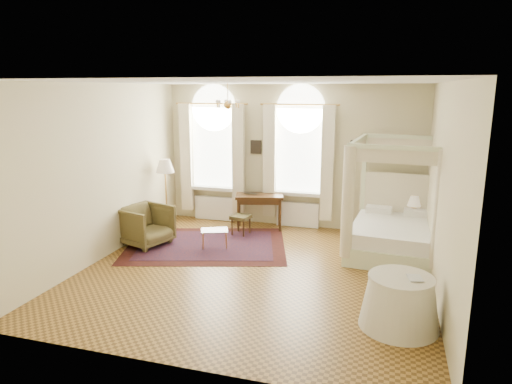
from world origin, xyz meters
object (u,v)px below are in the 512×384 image
(canopy_bed, at_px, (394,229))
(nightstand, at_px, (410,227))
(armchair, at_px, (146,225))
(floor_lamp, at_px, (165,170))
(writing_desk, at_px, (259,200))
(side_table, at_px, (400,302))
(coffee_table, at_px, (215,232))
(stool, at_px, (241,218))

(canopy_bed, height_order, nightstand, canopy_bed)
(nightstand, height_order, armchair, armchair)
(canopy_bed, height_order, floor_lamp, canopy_bed)
(writing_desk, height_order, floor_lamp, floor_lamp)
(canopy_bed, distance_m, side_table, 2.89)
(coffee_table, bearing_deg, canopy_bed, 9.47)
(canopy_bed, relative_size, armchair, 2.47)
(stool, height_order, floor_lamp, floor_lamp)
(stool, bearing_deg, nightstand, 9.95)
(stool, height_order, coffee_table, stool)
(stool, xyz_separation_m, coffee_table, (-0.26, -0.95, -0.04))
(armchair, bearing_deg, writing_desk, -30.29)
(writing_desk, xyz_separation_m, side_table, (3.07, -3.79, -0.34))
(coffee_table, height_order, floor_lamp, floor_lamp)
(armchair, relative_size, side_table, 0.86)
(stool, height_order, side_table, side_table)
(nightstand, bearing_deg, armchair, -160.80)
(nightstand, relative_size, floor_lamp, 0.37)
(canopy_bed, xyz_separation_m, armchair, (-4.95, -0.85, -0.10))
(stool, bearing_deg, floor_lamp, -178.86)
(armchair, bearing_deg, canopy_bed, -62.39)
(coffee_table, bearing_deg, side_table, -32.56)
(side_table, bearing_deg, nightstand, 86.19)
(writing_desk, distance_m, armchair, 2.64)
(floor_lamp, xyz_separation_m, side_table, (5.14, -3.21, -1.04))
(canopy_bed, relative_size, floor_lamp, 1.39)
(armchair, distance_m, floor_lamp, 1.53)
(nightstand, bearing_deg, floor_lamp, -172.95)
(armchair, bearing_deg, coffee_table, -61.71)
(writing_desk, bearing_deg, coffee_table, -109.60)
(nightstand, height_order, writing_desk, writing_desk)
(writing_desk, bearing_deg, stool, -116.60)
(armchair, bearing_deg, side_table, -94.21)
(writing_desk, xyz_separation_m, stool, (-0.27, -0.54, -0.32))
(writing_desk, height_order, coffee_table, writing_desk)
(armchair, relative_size, floor_lamp, 0.56)
(nightstand, distance_m, floor_lamp, 5.55)
(nightstand, bearing_deg, side_table, -93.81)
(armchair, bearing_deg, nightstand, -52.94)
(stool, relative_size, floor_lamp, 0.28)
(coffee_table, bearing_deg, nightstand, 22.24)
(writing_desk, bearing_deg, side_table, -50.96)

